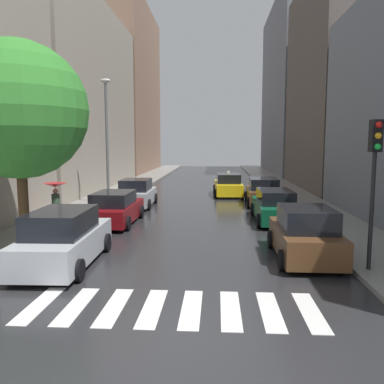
{
  "coord_description": "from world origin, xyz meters",
  "views": [
    {
      "loc": [
        1.01,
        -7.26,
        3.77
      ],
      "look_at": [
        -0.59,
        18.25,
        0.65
      ],
      "focal_mm": 36.9,
      "sensor_mm": 36.0,
      "label": 1
    }
  ],
  "objects_px": {
    "parked_car_left_third": "(137,194)",
    "parked_car_right_nearest": "(305,235)",
    "street_tree_left": "(19,111)",
    "pedestrian_foreground": "(55,193)",
    "taxi_midroad": "(228,185)",
    "traffic_light_right_corner": "(375,161)",
    "lamp_post_left": "(107,133)",
    "parked_car_right_second": "(274,206)",
    "parked_car_right_third": "(263,192)",
    "parked_car_left_second": "(115,209)",
    "parked_car_left_nearest": "(64,239)"
  },
  "relations": [
    {
      "from": "parked_car_left_second",
      "to": "parked_car_right_second",
      "type": "height_order",
      "value": "parked_car_right_second"
    },
    {
      "from": "pedestrian_foreground",
      "to": "parked_car_right_nearest",
      "type": "bearing_deg",
      "value": -58.28
    },
    {
      "from": "parked_car_right_third",
      "to": "street_tree_left",
      "type": "xyz_separation_m",
      "value": [
        -9.74,
        -11.27,
        4.13
      ]
    },
    {
      "from": "parked_car_left_nearest",
      "to": "pedestrian_foreground",
      "type": "relative_size",
      "value": 2.52
    },
    {
      "from": "taxi_midroad",
      "to": "street_tree_left",
      "type": "bearing_deg",
      "value": 151.43
    },
    {
      "from": "traffic_light_right_corner",
      "to": "lamp_post_left",
      "type": "xyz_separation_m",
      "value": [
        -11.0,
        11.95,
        1.12
      ]
    },
    {
      "from": "pedestrian_foreground",
      "to": "lamp_post_left",
      "type": "relative_size",
      "value": 0.25
    },
    {
      "from": "parked_car_left_third",
      "to": "parked_car_right_nearest",
      "type": "relative_size",
      "value": 1.02
    },
    {
      "from": "pedestrian_foreground",
      "to": "street_tree_left",
      "type": "relative_size",
      "value": 0.26
    },
    {
      "from": "parked_car_right_nearest",
      "to": "street_tree_left",
      "type": "relative_size",
      "value": 0.56
    },
    {
      "from": "parked_car_left_nearest",
      "to": "traffic_light_right_corner",
      "type": "bearing_deg",
      "value": -93.68
    },
    {
      "from": "parked_car_left_third",
      "to": "parked_car_right_third",
      "type": "xyz_separation_m",
      "value": [
        7.75,
        1.29,
        -0.0
      ]
    },
    {
      "from": "parked_car_left_third",
      "to": "parked_car_right_nearest",
      "type": "height_order",
      "value": "parked_car_right_nearest"
    },
    {
      "from": "parked_car_left_third",
      "to": "parked_car_right_nearest",
      "type": "distance_m",
      "value": 13.06
    },
    {
      "from": "parked_car_left_nearest",
      "to": "street_tree_left",
      "type": "distance_m",
      "value": 4.88
    },
    {
      "from": "parked_car_left_nearest",
      "to": "traffic_light_right_corner",
      "type": "xyz_separation_m",
      "value": [
        9.17,
        -0.32,
        2.46
      ]
    },
    {
      "from": "parked_car_left_nearest",
      "to": "pedestrian_foreground",
      "type": "xyz_separation_m",
      "value": [
        -2.59,
        5.65,
        0.71
      ]
    },
    {
      "from": "parked_car_left_third",
      "to": "pedestrian_foreground",
      "type": "distance_m",
      "value": 6.54
    },
    {
      "from": "parked_car_left_nearest",
      "to": "traffic_light_right_corner",
      "type": "distance_m",
      "value": 9.5
    },
    {
      "from": "parked_car_left_second",
      "to": "parked_car_left_third",
      "type": "bearing_deg",
      "value": 0.86
    },
    {
      "from": "parked_car_right_nearest",
      "to": "pedestrian_foreground",
      "type": "relative_size",
      "value": 2.15
    },
    {
      "from": "parked_car_right_second",
      "to": "parked_car_right_third",
      "type": "relative_size",
      "value": 1.04
    },
    {
      "from": "parked_car_left_nearest",
      "to": "parked_car_right_third",
      "type": "bearing_deg",
      "value": -32.28
    },
    {
      "from": "pedestrian_foreground",
      "to": "street_tree_left",
      "type": "distance_m",
      "value": 5.26
    },
    {
      "from": "pedestrian_foreground",
      "to": "lamp_post_left",
      "type": "height_order",
      "value": "lamp_post_left"
    },
    {
      "from": "parked_car_left_second",
      "to": "pedestrian_foreground",
      "type": "distance_m",
      "value": 2.76
    },
    {
      "from": "parked_car_left_nearest",
      "to": "parked_car_left_second",
      "type": "bearing_deg",
      "value": -1.04
    },
    {
      "from": "lamp_post_left",
      "to": "pedestrian_foreground",
      "type": "bearing_deg",
      "value": -97.31
    },
    {
      "from": "street_tree_left",
      "to": "lamp_post_left",
      "type": "bearing_deg",
      "value": 88.5
    },
    {
      "from": "parked_car_left_third",
      "to": "parked_car_right_nearest",
      "type": "bearing_deg",
      "value": -144.31
    },
    {
      "from": "traffic_light_right_corner",
      "to": "parked_car_right_third",
      "type": "bearing_deg",
      "value": 96.55
    },
    {
      "from": "parked_car_left_nearest",
      "to": "street_tree_left",
      "type": "relative_size",
      "value": 0.66
    },
    {
      "from": "parked_car_right_second",
      "to": "parked_car_left_second",
      "type": "bearing_deg",
      "value": 97.74
    },
    {
      "from": "parked_car_right_second",
      "to": "taxi_midroad",
      "type": "distance_m",
      "value": 9.88
    },
    {
      "from": "taxi_midroad",
      "to": "parked_car_right_third",
      "type": "bearing_deg",
      "value": -156.25
    },
    {
      "from": "traffic_light_right_corner",
      "to": "parked_car_right_second",
      "type": "bearing_deg",
      "value": 101.63
    },
    {
      "from": "lamp_post_left",
      "to": "parked_car_right_third",
      "type": "bearing_deg",
      "value": 7.81
    },
    {
      "from": "parked_car_right_nearest",
      "to": "parked_car_left_nearest",
      "type": "bearing_deg",
      "value": 98.82
    },
    {
      "from": "parked_car_right_nearest",
      "to": "traffic_light_right_corner",
      "type": "relative_size",
      "value": 0.93
    },
    {
      "from": "parked_car_right_third",
      "to": "taxi_midroad",
      "type": "bearing_deg",
      "value": 27.65
    },
    {
      "from": "parked_car_left_third",
      "to": "traffic_light_right_corner",
      "type": "height_order",
      "value": "traffic_light_right_corner"
    },
    {
      "from": "parked_car_left_nearest",
      "to": "lamp_post_left",
      "type": "bearing_deg",
      "value": 7.27
    },
    {
      "from": "parked_car_left_second",
      "to": "lamp_post_left",
      "type": "relative_size",
      "value": 0.61
    },
    {
      "from": "parked_car_right_second",
      "to": "parked_car_right_third",
      "type": "height_order",
      "value": "parked_car_right_third"
    },
    {
      "from": "street_tree_left",
      "to": "lamp_post_left",
      "type": "distance_m",
      "value": 9.99
    },
    {
      "from": "parked_car_left_nearest",
      "to": "parked_car_left_third",
      "type": "relative_size",
      "value": 1.15
    },
    {
      "from": "parked_car_left_third",
      "to": "lamp_post_left",
      "type": "relative_size",
      "value": 0.55
    },
    {
      "from": "taxi_midroad",
      "to": "pedestrian_foreground",
      "type": "xyz_separation_m",
      "value": [
        -8.18,
        -11.52,
        0.77
      ]
    },
    {
      "from": "street_tree_left",
      "to": "lamp_post_left",
      "type": "xyz_separation_m",
      "value": [
        0.26,
        9.97,
        -0.51
      ]
    },
    {
      "from": "parked_car_left_nearest",
      "to": "parked_car_right_third",
      "type": "distance_m",
      "value": 15.02
    }
  ]
}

